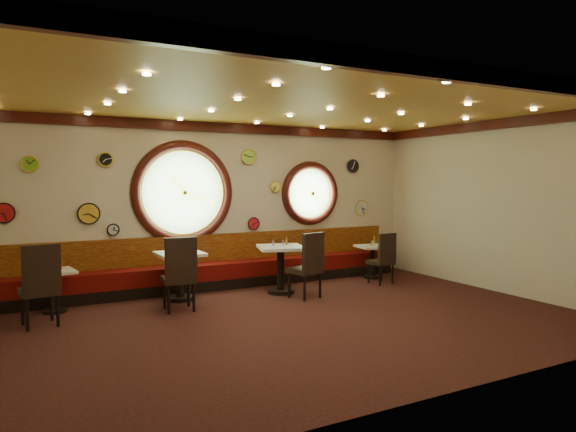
% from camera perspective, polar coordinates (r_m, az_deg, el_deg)
% --- Properties ---
extents(floor, '(9.00, 6.00, 0.00)m').
position_cam_1_polar(floor, '(7.70, -0.53, -11.71)').
color(floor, black).
rests_on(floor, ground).
extents(ceiling, '(9.00, 6.00, 0.02)m').
position_cam_1_polar(ceiling, '(7.49, -0.54, 12.57)').
color(ceiling, gold).
rests_on(ceiling, wall_back).
extents(wall_back, '(9.00, 0.02, 3.20)m').
position_cam_1_polar(wall_back, '(10.18, -8.33, 1.23)').
color(wall_back, beige).
rests_on(wall_back, floor).
extents(wall_front, '(9.00, 0.02, 3.20)m').
position_cam_1_polar(wall_front, '(4.97, 15.61, -1.74)').
color(wall_front, beige).
rests_on(wall_front, floor).
extents(wall_right, '(0.02, 6.00, 3.20)m').
position_cam_1_polar(wall_right, '(10.30, 22.29, 1.01)').
color(wall_right, beige).
rests_on(wall_right, floor).
extents(molding_back, '(9.00, 0.10, 0.18)m').
position_cam_1_polar(molding_back, '(10.17, -8.32, 9.75)').
color(molding_back, '#330D09').
rests_on(molding_back, wall_back).
extents(molding_front, '(9.00, 0.10, 0.18)m').
position_cam_1_polar(molding_front, '(5.08, 15.54, 15.50)').
color(molding_front, '#330D09').
rests_on(molding_front, wall_back).
extents(molding_right, '(0.10, 6.00, 0.18)m').
position_cam_1_polar(molding_right, '(10.30, 22.34, 9.42)').
color(molding_right, '#330D09').
rests_on(molding_right, wall_back).
extents(banquette_base, '(8.00, 0.55, 0.20)m').
position_cam_1_polar(banquette_base, '(10.10, -7.71, -7.36)').
color(banquette_base, black).
rests_on(banquette_base, floor).
extents(banquette_seat, '(8.00, 0.55, 0.30)m').
position_cam_1_polar(banquette_seat, '(10.05, -7.72, -5.97)').
color(banquette_seat, '#550807').
rests_on(banquette_seat, banquette_base).
extents(banquette_back, '(8.00, 0.10, 0.55)m').
position_cam_1_polar(banquette_back, '(10.20, -8.17, -3.56)').
color(banquette_back, '#601107').
rests_on(banquette_back, wall_back).
extents(porthole_left_glass, '(1.66, 0.02, 1.66)m').
position_cam_1_polar(porthole_left_glass, '(9.98, -11.59, 2.58)').
color(porthole_left_glass, '#86BA70').
rests_on(porthole_left_glass, wall_back).
extents(porthole_left_frame, '(1.98, 0.18, 1.98)m').
position_cam_1_polar(porthole_left_frame, '(9.97, -11.56, 2.57)').
color(porthole_left_frame, '#330D09').
rests_on(porthole_left_frame, wall_back).
extents(porthole_left_ring, '(1.61, 0.03, 1.61)m').
position_cam_1_polar(porthole_left_ring, '(9.94, -11.51, 2.57)').
color(porthole_left_ring, yellow).
rests_on(porthole_left_ring, wall_back).
extents(porthole_right_glass, '(1.10, 0.02, 1.10)m').
position_cam_1_polar(porthole_right_glass, '(11.10, 2.44, 2.53)').
color(porthole_right_glass, '#86BA70').
rests_on(porthole_right_glass, wall_back).
extents(porthole_right_frame, '(1.38, 0.18, 1.38)m').
position_cam_1_polar(porthole_right_frame, '(11.09, 2.48, 2.53)').
color(porthole_right_frame, '#330D09').
rests_on(porthole_right_frame, wall_back).
extents(porthole_right_ring, '(1.09, 0.03, 1.09)m').
position_cam_1_polar(porthole_right_ring, '(11.06, 2.55, 2.52)').
color(porthole_right_ring, yellow).
rests_on(porthole_right_ring, wall_back).
extents(wall_clock_0, '(0.26, 0.03, 0.26)m').
position_cam_1_polar(wall_clock_0, '(9.54, -26.78, 5.17)').
color(wall_clock_0, '#70B424').
rests_on(wall_clock_0, wall_back).
extents(wall_clock_1, '(0.28, 0.03, 0.28)m').
position_cam_1_polar(wall_clock_1, '(11.67, 7.22, 5.52)').
color(wall_clock_1, black).
rests_on(wall_clock_1, wall_back).
extents(wall_clock_2, '(0.30, 0.03, 0.30)m').
position_cam_1_polar(wall_clock_2, '(10.42, -4.40, 6.55)').
color(wall_clock_2, '#9ADF45').
rests_on(wall_clock_2, wall_back).
extents(wall_clock_3, '(0.36, 0.03, 0.36)m').
position_cam_1_polar(wall_clock_3, '(9.62, -21.26, 0.25)').
color(wall_clock_3, gold).
rests_on(wall_clock_3, wall_back).
extents(wall_clock_4, '(0.24, 0.03, 0.24)m').
position_cam_1_polar(wall_clock_4, '(10.48, -3.86, -0.85)').
color(wall_clock_4, red).
rests_on(wall_clock_4, wall_back).
extents(wall_clock_5, '(0.22, 0.03, 0.22)m').
position_cam_1_polar(wall_clock_5, '(10.66, -1.42, 3.28)').
color(wall_clock_5, '#F8EF52').
rests_on(wall_clock_5, wall_back).
extents(wall_clock_6, '(0.32, 0.03, 0.32)m').
position_cam_1_polar(wall_clock_6, '(9.55, -29.03, 0.29)').
color(wall_clock_6, red).
rests_on(wall_clock_6, wall_back).
extents(wall_clock_7, '(0.24, 0.03, 0.24)m').
position_cam_1_polar(wall_clock_7, '(9.65, -19.62, 5.94)').
color(wall_clock_7, black).
rests_on(wall_clock_7, wall_back).
extents(wall_clock_8, '(0.20, 0.03, 0.20)m').
position_cam_1_polar(wall_clock_8, '(9.70, -18.87, -1.45)').
color(wall_clock_8, silver).
rests_on(wall_clock_8, wall_back).
extents(wall_clock_9, '(0.34, 0.03, 0.34)m').
position_cam_1_polar(wall_clock_9, '(11.82, 8.17, 0.89)').
color(wall_clock_9, silver).
rests_on(wall_clock_9, wall_back).
extents(table_a, '(0.69, 0.69, 0.67)m').
position_cam_1_polar(table_a, '(8.95, -24.56, -7.07)').
color(table_a, black).
rests_on(table_a, floor).
extents(table_b, '(0.77, 0.77, 0.84)m').
position_cam_1_polar(table_b, '(9.13, -11.92, -5.89)').
color(table_b, black).
rests_on(table_b, floor).
extents(table_c, '(0.98, 0.98, 0.88)m').
position_cam_1_polar(table_c, '(9.50, -0.82, -5.28)').
color(table_c, black).
rests_on(table_c, floor).
extents(table_d, '(0.71, 0.71, 0.70)m').
position_cam_1_polar(table_d, '(11.11, 9.40, -4.57)').
color(table_d, black).
rests_on(table_d, floor).
extents(chair_a, '(0.57, 0.57, 0.74)m').
position_cam_1_polar(chair_a, '(8.07, -25.80, -6.41)').
color(chair_a, black).
rests_on(chair_a, floor).
extents(chair_b, '(0.54, 0.54, 0.74)m').
position_cam_1_polar(chair_b, '(8.31, -11.93, -5.79)').
color(chair_b, black).
rests_on(chair_b, floor).
extents(chair_c, '(0.60, 0.60, 0.73)m').
position_cam_1_polar(chair_c, '(9.02, 2.34, -5.01)').
color(chair_c, black).
rests_on(chair_c, floor).
extents(chair_d, '(0.46, 0.46, 0.64)m').
position_cam_1_polar(chair_d, '(10.46, 10.61, -4.29)').
color(chair_d, black).
rests_on(chair_d, floor).
extents(condiment_a_salt, '(0.03, 0.03, 0.09)m').
position_cam_1_polar(condiment_a_salt, '(8.98, -25.10, -5.15)').
color(condiment_a_salt, silver).
rests_on(condiment_a_salt, table_a).
extents(condiment_b_salt, '(0.04, 0.04, 0.11)m').
position_cam_1_polar(condiment_b_salt, '(9.06, -12.69, -3.65)').
color(condiment_b_salt, silver).
rests_on(condiment_b_salt, table_b).
extents(condiment_c_salt, '(0.04, 0.04, 0.10)m').
position_cam_1_polar(condiment_c_salt, '(9.46, -1.66, -3.04)').
color(condiment_c_salt, '#B8B8BC').
rests_on(condiment_c_salt, table_c).
extents(condiment_d_salt, '(0.04, 0.04, 0.11)m').
position_cam_1_polar(condiment_d_salt, '(11.04, 9.25, -2.99)').
color(condiment_d_salt, '#B9B9BE').
rests_on(condiment_d_salt, table_d).
extents(condiment_a_pepper, '(0.03, 0.03, 0.09)m').
position_cam_1_polar(condiment_a_pepper, '(8.92, -24.38, -5.19)').
color(condiment_a_pepper, silver).
rests_on(condiment_a_pepper, table_a).
extents(condiment_b_pepper, '(0.04, 0.04, 0.10)m').
position_cam_1_polar(condiment_b_pepper, '(9.12, -11.67, -3.61)').
color(condiment_b_pepper, silver).
rests_on(condiment_b_pepper, table_b).
extents(condiment_c_pepper, '(0.04, 0.04, 0.11)m').
position_cam_1_polar(condiment_c_pepper, '(9.46, -0.54, -3.01)').
color(condiment_c_pepper, silver).
rests_on(condiment_c_pepper, table_c).
extents(condiment_d_pepper, '(0.04, 0.04, 0.11)m').
position_cam_1_polar(condiment_d_pepper, '(11.07, 9.41, -2.98)').
color(condiment_d_pepper, silver).
rests_on(condiment_d_pepper, table_d).
extents(condiment_a_bottle, '(0.05, 0.05, 0.15)m').
position_cam_1_polar(condiment_a_bottle, '(8.96, -23.94, -4.95)').
color(condiment_a_bottle, gold).
rests_on(condiment_a_bottle, table_a).
extents(condiment_b_bottle, '(0.04, 0.04, 0.14)m').
position_cam_1_polar(condiment_b_bottle, '(9.20, -11.51, -3.41)').
color(condiment_b_bottle, gold).
rests_on(condiment_b_bottle, table_b).
extents(condiment_c_bottle, '(0.05, 0.05, 0.15)m').
position_cam_1_polar(condiment_c_bottle, '(9.62, -0.15, -2.76)').
color(condiment_c_bottle, '#C47D2E').
rests_on(condiment_c_bottle, table_c).
extents(condiment_d_bottle, '(0.06, 0.06, 0.18)m').
position_cam_1_polar(condiment_d_bottle, '(11.22, 9.50, -2.69)').
color(condiment_d_bottle, gold).
rests_on(condiment_d_bottle, table_d).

